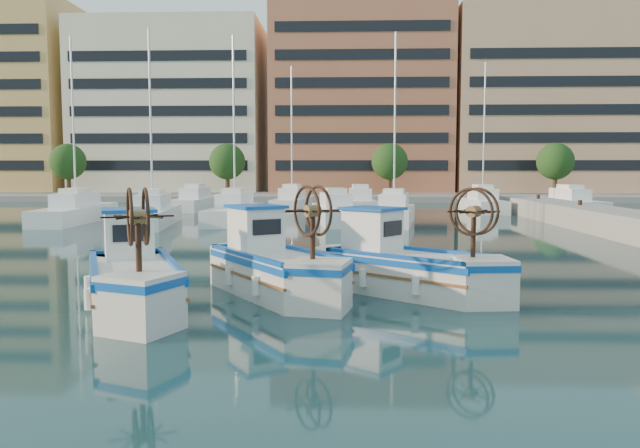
{
  "coord_description": "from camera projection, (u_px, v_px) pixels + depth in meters",
  "views": [
    {
      "loc": [
        -1.09,
        -15.59,
        3.31
      ],
      "look_at": [
        -1.86,
        5.05,
        1.5
      ],
      "focal_mm": 35.0,
      "sensor_mm": 36.0,
      "label": 1
    }
  ],
  "objects": [
    {
      "name": "ground",
      "position": [
        386.0,
        301.0,
        15.77
      ],
      "size": [
        300.0,
        300.0,
        0.0
      ],
      "primitive_type": "plane",
      "color": "#1B4146",
      "rests_on": "ground"
    },
    {
      "name": "waterfront",
      "position": [
        425.0,
        108.0,
        79.21
      ],
      "size": [
        180.0,
        40.0,
        25.6
      ],
      "color": "gray",
      "rests_on": "ground"
    },
    {
      "name": "yacht_marina",
      "position": [
        309.0,
        209.0,
        43.62
      ],
      "size": [
        37.35,
        22.54,
        11.5
      ],
      "color": "white",
      "rests_on": "ground"
    },
    {
      "name": "fishing_boat_a",
      "position": [
        133.0,
        275.0,
        14.83
      ],
      "size": [
        3.52,
        4.89,
        2.95
      ],
      "rotation": [
        0.0,
        0.0,
        0.4
      ],
      "color": "silver",
      "rests_on": "ground"
    },
    {
      "name": "fishing_boat_b",
      "position": [
        274.0,
        264.0,
        16.48
      ],
      "size": [
        4.08,
        4.82,
        2.95
      ],
      "rotation": [
        0.0,
        0.0,
        0.58
      ],
      "color": "silver",
      "rests_on": "ground"
    },
    {
      "name": "fishing_boat_c",
      "position": [
        405.0,
        264.0,
        16.6
      ],
      "size": [
        4.6,
        4.22,
        2.88
      ],
      "rotation": [
        0.0,
        0.0,
        0.89
      ],
      "color": "silver",
      "rests_on": "ground"
    }
  ]
}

